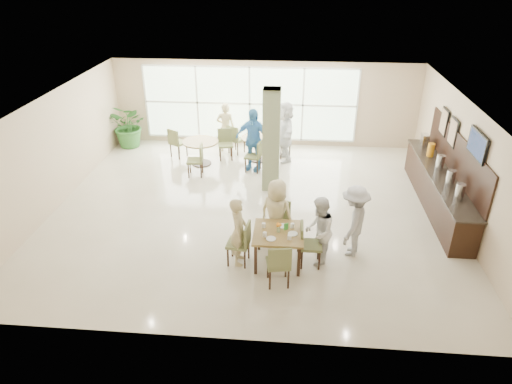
# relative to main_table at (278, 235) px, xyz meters

# --- Properties ---
(ground) EXTENTS (10.00, 10.00, 0.00)m
(ground) POSITION_rel_main_table_xyz_m (-0.75, 2.25, -0.66)
(ground) COLOR beige
(ground) RESTS_ON ground
(room_shell) EXTENTS (10.00, 10.00, 10.00)m
(room_shell) POSITION_rel_main_table_xyz_m (-0.75, 2.25, 1.04)
(room_shell) COLOR white
(room_shell) RESTS_ON ground
(window_bank) EXTENTS (7.00, 0.04, 7.00)m
(window_bank) POSITION_rel_main_table_xyz_m (-1.25, 6.71, 0.74)
(window_bank) COLOR silver
(window_bank) RESTS_ON ground
(column) EXTENTS (0.45, 0.45, 2.80)m
(column) POSITION_rel_main_table_xyz_m (-0.35, 3.45, 0.74)
(column) COLOR #69704E
(column) RESTS_ON ground
(main_table) EXTENTS (1.03, 1.03, 0.75)m
(main_table) POSITION_rel_main_table_xyz_m (0.00, 0.00, 0.00)
(main_table) COLOR brown
(main_table) RESTS_ON ground
(round_table_left) EXTENTS (1.09, 1.09, 0.75)m
(round_table_left) POSITION_rel_main_table_xyz_m (-2.58, 4.90, -0.09)
(round_table_left) COLOR brown
(round_table_left) RESTS_ON ground
(round_table_right) EXTENTS (1.09, 1.09, 0.75)m
(round_table_right) POSITION_rel_main_table_xyz_m (-0.85, 5.38, -0.09)
(round_table_right) COLOR brown
(round_table_right) RESTS_ON ground
(chairs_main_table) EXTENTS (1.98, 2.02, 0.95)m
(chairs_main_table) POSITION_rel_main_table_xyz_m (-0.04, 0.00, -0.19)
(chairs_main_table) COLOR olive
(chairs_main_table) RESTS_ON ground
(chairs_table_left) EXTENTS (2.10, 1.91, 0.95)m
(chairs_table_left) POSITION_rel_main_table_xyz_m (-2.63, 4.93, -0.19)
(chairs_table_left) COLOR olive
(chairs_table_left) RESTS_ON ground
(chairs_table_right) EXTENTS (2.11, 1.92, 0.95)m
(chairs_table_right) POSITION_rel_main_table_xyz_m (-0.89, 5.37, -0.19)
(chairs_table_right) COLOR olive
(chairs_table_right) RESTS_ON ground
(tabletop_clutter) EXTENTS (0.75, 0.70, 0.21)m
(tabletop_clutter) POSITION_rel_main_table_xyz_m (0.02, -0.02, 0.14)
(tabletop_clutter) COLOR white
(tabletop_clutter) RESTS_ON main_table
(buffet_counter) EXTENTS (0.64, 4.70, 1.95)m
(buffet_counter) POSITION_rel_main_table_xyz_m (3.95, 2.76, -0.11)
(buffet_counter) COLOR black
(buffet_counter) RESTS_ON ground
(wall_tv) EXTENTS (0.06, 1.00, 0.58)m
(wall_tv) POSITION_rel_main_table_xyz_m (4.18, 1.65, 1.49)
(wall_tv) COLOR black
(wall_tv) RESTS_ON ground
(framed_art_a) EXTENTS (0.05, 0.55, 0.70)m
(framed_art_a) POSITION_rel_main_table_xyz_m (4.19, 3.25, 1.19)
(framed_art_a) COLOR black
(framed_art_a) RESTS_ON ground
(framed_art_b) EXTENTS (0.05, 0.55, 0.70)m
(framed_art_b) POSITION_rel_main_table_xyz_m (4.19, 4.05, 1.19)
(framed_art_b) COLOR black
(framed_art_b) RESTS_ON ground
(potted_plant) EXTENTS (1.75, 1.75, 1.48)m
(potted_plant) POSITION_rel_main_table_xyz_m (-5.20, 6.11, 0.08)
(potted_plant) COLOR #2F6C2B
(potted_plant) RESTS_ON ground
(teen_left) EXTENTS (0.37, 0.56, 1.50)m
(teen_left) POSITION_rel_main_table_xyz_m (-0.82, -0.05, 0.08)
(teen_left) COLOR #C7B785
(teen_left) RESTS_ON ground
(teen_far) EXTENTS (0.88, 0.70, 1.59)m
(teen_far) POSITION_rel_main_table_xyz_m (-0.07, 0.67, 0.13)
(teen_far) COLOR #C7B785
(teen_far) RESTS_ON ground
(teen_right) EXTENTS (0.64, 0.79, 1.50)m
(teen_right) POSITION_rel_main_table_xyz_m (0.82, 0.11, 0.09)
(teen_right) COLOR white
(teen_right) RESTS_ON ground
(teen_standing) EXTENTS (0.93, 1.19, 1.61)m
(teen_standing) POSITION_rel_main_table_xyz_m (1.57, 0.47, 0.14)
(teen_standing) COLOR #A9A9AC
(teen_standing) RESTS_ON ground
(adult_a) EXTENTS (1.25, 0.96, 1.89)m
(adult_a) POSITION_rel_main_table_xyz_m (-0.95, 4.64, 0.28)
(adult_a) COLOR #4287C6
(adult_a) RESTS_ON ground
(adult_b) EXTENTS (1.27, 1.89, 1.87)m
(adult_b) POSITION_rel_main_table_xyz_m (-0.05, 5.45, 0.27)
(adult_b) COLOR white
(adult_b) RESTS_ON ground
(adult_standing) EXTENTS (0.61, 0.42, 1.61)m
(adult_standing) POSITION_rel_main_table_xyz_m (-1.97, 6.02, 0.14)
(adult_standing) COLOR #C7B785
(adult_standing) RESTS_ON ground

